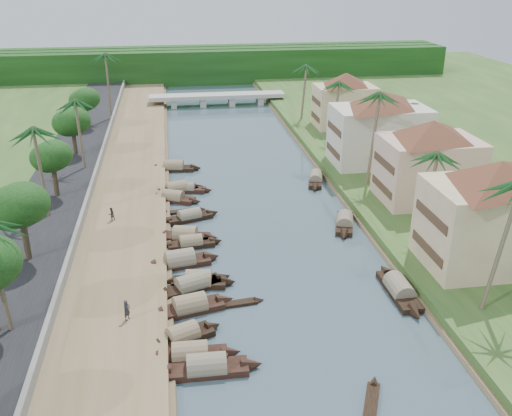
{
  "coord_description": "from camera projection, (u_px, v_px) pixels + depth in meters",
  "views": [
    {
      "loc": [
        -9.72,
        -45.93,
        27.45
      ],
      "look_at": [
        -0.84,
        12.46,
        2.0
      ],
      "focal_mm": 40.0,
      "sensor_mm": 36.0,
      "label": 1
    }
  ],
  "objects": [
    {
      "name": "sampan_0",
      "position": [
        207.0,
        368.0,
        41.36
      ],
      "size": [
        8.47,
        2.03,
        2.22
      ],
      "rotation": [
        0.0,
        0.0,
        -0.02
      ],
      "color": "black",
      "rests_on": "ground"
    },
    {
      "name": "ground",
      "position": [
        285.0,
        278.0,
        53.91
      ],
      "size": [
        220.0,
        220.0,
        0.0
      ],
      "primitive_type": "plane",
      "color": "#3C505A",
      "rests_on": "ground"
    },
    {
      "name": "tree_6",
      "position": [
        409.0,
        119.0,
        81.53
      ],
      "size": [
        4.97,
        4.97,
        7.83
      ],
      "color": "#4C3E2B",
      "rests_on": "ground"
    },
    {
      "name": "building_near",
      "position": [
        493.0,
        213.0,
        52.19
      ],
      "size": [
        14.85,
        14.85,
        10.2
      ],
      "color": "beige",
      "rests_on": "right_bank"
    },
    {
      "name": "road",
      "position": [
        52.0,
        205.0,
        68.41
      ],
      "size": [
        8.0,
        180.0,
        1.4
      ],
      "primitive_type": "cube",
      "color": "black",
      "rests_on": "ground"
    },
    {
      "name": "retaining_wall",
      "position": [
        88.0,
        198.0,
        68.75
      ],
      "size": [
        0.4,
        180.0,
        1.1
      ],
      "primitive_type": "cube",
      "color": "slate",
      "rests_on": "left_bank"
    },
    {
      "name": "canoe_0",
      "position": [
        371.0,
        408.0,
        38.04
      ],
      "size": [
        3.57,
        6.47,
        0.89
      ],
      "rotation": [
        0.0,
        0.0,
        1.15
      ],
      "color": "black",
      "rests_on": "ground"
    },
    {
      "name": "sampan_16",
      "position": [
        316.0,
        179.0,
        77.47
      ],
      "size": [
        3.77,
        8.53,
        2.08
      ],
      "rotation": [
        0.0,
        0.0,
        1.3
      ],
      "color": "black",
      "rests_on": "ground"
    },
    {
      "name": "canoe_2",
      "position": [
        182.0,
        212.0,
        68.11
      ],
      "size": [
        5.81,
        1.67,
        0.84
      ],
      "rotation": [
        0.0,
        0.0,
        0.15
      ],
      "color": "black",
      "rests_on": "ground"
    },
    {
      "name": "sampan_8",
      "position": [
        185.0,
        236.0,
        61.29
      ],
      "size": [
        7.47,
        3.38,
        2.25
      ],
      "rotation": [
        0.0,
        0.0,
        -0.24
      ],
      "color": "black",
      "rests_on": "ground"
    },
    {
      "name": "sampan_2",
      "position": [
        190.0,
        355.0,
        42.74
      ],
      "size": [
        7.93,
        1.95,
        2.1
      ],
      "rotation": [
        0.0,
        0.0,
        -0.03
      ],
      "color": "black",
      "rests_on": "ground"
    },
    {
      "name": "sampan_15",
      "position": [
        345.0,
        223.0,
        64.46
      ],
      "size": [
        4.07,
        8.25,
        2.18
      ],
      "rotation": [
        0.0,
        0.0,
        1.26
      ],
      "color": "black",
      "rests_on": "ground"
    },
    {
      "name": "sampan_1",
      "position": [
        183.0,
        336.0,
        44.86
      ],
      "size": [
        6.92,
        4.2,
        2.07
      ],
      "rotation": [
        0.0,
        0.0,
        0.41
      ],
      "color": "black",
      "rests_on": "ground"
    },
    {
      "name": "palm_1",
      "position": [
        434.0,
        156.0,
        56.89
      ],
      "size": [
        3.2,
        3.2,
        10.24
      ],
      "color": "#705F4A",
      "rests_on": "ground"
    },
    {
      "name": "left_bank",
      "position": [
        124.0,
        203.0,
        69.7
      ],
      "size": [
        10.0,
        180.0,
        0.8
      ],
      "primitive_type": "cube",
      "color": "brown",
      "rests_on": "ground"
    },
    {
      "name": "sampan_13",
      "position": [
        174.0,
        168.0,
        81.78
      ],
      "size": [
        8.33,
        2.88,
        2.23
      ],
      "rotation": [
        0.0,
        0.0,
        -0.15
      ],
      "color": "black",
      "rests_on": "ground"
    },
    {
      "name": "sampan_14",
      "position": [
        399.0,
        290.0,
        51.2
      ],
      "size": [
        2.01,
        9.43,
        2.27
      ],
      "rotation": [
        0.0,
        0.0,
        1.57
      ],
      "color": "black",
      "rests_on": "ground"
    },
    {
      "name": "canoe_1",
      "position": [
        236.0,
        304.0,
        49.66
      ],
      "size": [
        5.28,
        1.47,
        0.84
      ],
      "rotation": [
        0.0,
        0.0,
        0.12
      ],
      "color": "black",
      "rests_on": "ground"
    },
    {
      "name": "palm_2",
      "position": [
        375.0,
        96.0,
        69.27
      ],
      "size": [
        3.2,
        3.2,
        13.16
      ],
      "color": "#705F4A",
      "rests_on": "ground"
    },
    {
      "name": "palm_6",
      "position": [
        76.0,
        103.0,
        75.17
      ],
      "size": [
        3.2,
        3.2,
        10.86
      ],
      "color": "#705F4A",
      "rests_on": "ground"
    },
    {
      "name": "building_far",
      "position": [
        380.0,
        127.0,
        79.43
      ],
      "size": [
        15.59,
        15.59,
        10.2
      ],
      "color": "beige",
      "rests_on": "right_bank"
    },
    {
      "name": "person_near",
      "position": [
        127.0,
        310.0,
        45.95
      ],
      "size": [
        0.75,
        0.78,
        1.79
      ],
      "primitive_type": "imported",
      "rotation": [
        0.0,
        0.0,
        0.88
      ],
      "color": "#29272F",
      "rests_on": "left_bank"
    },
    {
      "name": "tree_4",
      "position": [
        72.0,
        122.0,
        82.59
      ],
      "size": [
        4.84,
        4.84,
        6.88
      ],
      "color": "#4C3E2B",
      "rests_on": "ground"
    },
    {
      "name": "sampan_10",
      "position": [
        173.0,
        198.0,
        71.18
      ],
      "size": [
        7.47,
        4.54,
        2.09
      ],
      "rotation": [
        0.0,
        0.0,
        -0.43
      ],
      "color": "black",
      "rests_on": "ground"
    },
    {
      "name": "tree_2",
      "position": [
        20.0,
        206.0,
        52.46
      ],
      "size": [
        4.92,
        4.92,
        7.58
      ],
      "color": "#4C3E2B",
      "rests_on": "ground"
    },
    {
      "name": "sampan_9",
      "position": [
        190.0,
        217.0,
        65.95
      ],
      "size": [
        7.5,
        3.67,
        1.92
      ],
      "rotation": [
        0.0,
        0.0,
        0.32
      ],
      "color": "black",
      "rests_on": "ground"
    },
    {
      "name": "bridge",
      "position": [
        217.0,
        97.0,
        118.6
      ],
      "size": [
        28.0,
        4.0,
        2.4
      ],
      "color": "#A4A399",
      "rests_on": "ground"
    },
    {
      "name": "treeline",
      "position": [
        207.0,
        64.0,
        143.12
      ],
      "size": [
        120.0,
        14.0,
        8.0
      ],
      "color": "black",
      "rests_on": "ground"
    },
    {
      "name": "right_bank",
      "position": [
        397.0,
        186.0,
        74.46
      ],
      "size": [
        16.0,
        180.0,
        1.2
      ],
      "primitive_type": "cube",
      "color": "#2B4C1E",
      "rests_on": "ground"
    },
    {
      "name": "sampan_5",
      "position": [
        199.0,
        281.0,
        52.58
      ],
      "size": [
        7.15,
        2.63,
        2.23
      ],
      "rotation": [
        0.0,
        0.0,
        -0.13
      ],
      "color": "black",
      "rests_on": "ground"
    },
    {
      "name": "palm_8",
      "position": [
        105.0,
        56.0,
        99.67
      ],
      "size": [
        3.2,
        3.2,
        12.88
      ],
      "color": "#705F4A",
      "rests_on": "ground"
    },
    {
      "name": "building_mid",
      "position": [
        429.0,
        160.0,
        66.95
      ],
      "size": [
        14.11,
        14.11,
        9.7
      ],
      "color": "#D3A695",
      "rests_on": "right_bank"
    },
    {
      "name": "sampan_7",
      "position": [
        191.0,
        243.0,
        59.73
      ],
      "size": [
        6.93,
        2.06,
        1.87
      ],
      "rotation": [
        0.0,
        0.0,
        0.1
      ],
      "color": "black",
      "rests_on": "ground"
    },
    {
      "name": "person_far",
      "position": [
        111.0,
        214.0,
        63.81
      ],
      "size": [
        0.95,
        0.93,
        1.54
      ],
      "primitive_type": "imported",
      "rotation": [
        0.0,
        0.0,
        3.82
      ],
      "color": "#342D24",
      "rests_on": "left_bank"
    },
    {
      "name": "palm_0",
      "position": [
        507.0,
        187.0,
        42.85
      ],
      "size": [
        3.2,
        3.2,
        12.52
      ],
      "color": "#705F4A",
      "rests_on": "ground"
    },
    {
      "name": "sampan_4",
      "position": [
        190.0,
        307.0,
        48.67
      ],
      "size": [
        8.25,
        3.61,
        2.29
      ],
      "rotation": [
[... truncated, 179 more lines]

